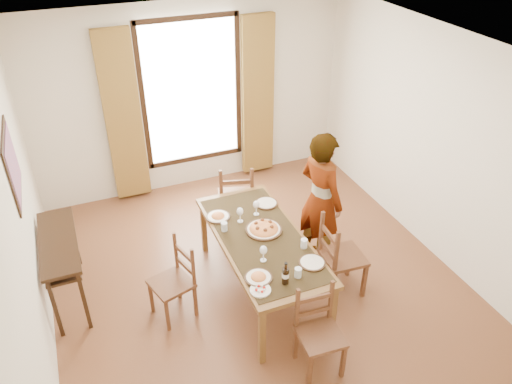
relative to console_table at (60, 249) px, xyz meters
name	(u,v)px	position (x,y,z in m)	size (l,w,h in m)	color
ground	(258,283)	(2.03, -0.60, -0.68)	(5.00, 5.00, 0.00)	#54291A
room_shell	(253,163)	(2.03, -0.47, 0.86)	(4.60, 5.10, 2.74)	silver
console_table	(60,249)	(0.00, 0.00, 0.00)	(0.38, 1.20, 0.80)	black
dining_table	(261,242)	(2.02, -0.71, 0.01)	(0.88, 1.97, 0.76)	brown
chair_west	(174,283)	(1.04, -0.68, -0.27)	(0.49, 0.49, 0.90)	brown
chair_north	(236,199)	(2.17, 0.50, -0.22)	(0.55, 0.55, 1.01)	brown
chair_south	(319,334)	(2.12, -1.86, -0.27)	(0.42, 0.42, 0.90)	brown
chair_east	(340,258)	(2.83, -1.03, -0.22)	(0.47, 0.47, 0.99)	brown
man	(321,200)	(2.87, -0.44, 0.17)	(0.56, 0.71, 1.71)	gray
plate_sw	(258,276)	(1.74, -1.29, 0.10)	(0.27, 0.27, 0.05)	silver
plate_se	(312,261)	(2.32, -1.29, 0.10)	(0.27, 0.27, 0.05)	silver
plate_nw	(218,216)	(1.71, -0.19, 0.10)	(0.27, 0.27, 0.05)	silver
plate_ne	(266,202)	(2.32, -0.15, 0.10)	(0.27, 0.27, 0.05)	silver
pasta_platter	(264,227)	(2.09, -0.61, 0.12)	(0.40, 0.40, 0.10)	#CD661A
caprese_plate	(260,289)	(1.70, -1.45, 0.09)	(0.20, 0.20, 0.04)	silver
wine_glass_a	(263,253)	(1.89, -1.07, 0.16)	(0.08, 0.08, 0.18)	white
wine_glass_b	(256,208)	(2.13, -0.30, 0.16)	(0.08, 0.08, 0.18)	white
wine_glass_c	(240,215)	(1.91, -0.36, 0.16)	(0.08, 0.08, 0.18)	white
tumbler_a	(304,243)	(2.36, -1.03, 0.12)	(0.07, 0.07, 0.10)	silver
tumbler_b	(224,227)	(1.69, -0.44, 0.12)	(0.07, 0.07, 0.10)	silver
tumbler_c	(298,273)	(2.11, -1.41, 0.12)	(0.07, 0.07, 0.10)	silver
wine_bottle	(286,273)	(1.96, -1.44, 0.20)	(0.07, 0.07, 0.25)	black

